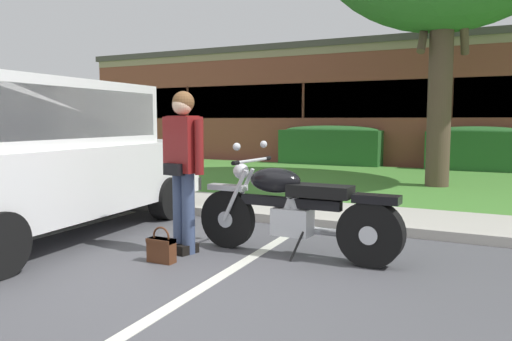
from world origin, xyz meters
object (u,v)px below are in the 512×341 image
(handbag, at_px, (161,248))
(parked_suv_adjacent, at_px, (35,158))
(rider_person, at_px, (183,160))
(brick_building, at_px, (469,105))
(hedge_left, at_px, (331,145))
(hedge_center_left, at_px, (476,148))
(motorcycle, at_px, (302,211))

(handbag, relative_size, parked_suv_adjacent, 0.07)
(rider_person, distance_m, handbag, 0.94)
(parked_suv_adjacent, bearing_deg, brick_building, 78.17)
(hedge_left, bearing_deg, handbag, -79.19)
(brick_building, bearing_deg, hedge_center_left, -82.38)
(motorcycle, xyz_separation_m, handbag, (-1.16, -0.83, -0.34))
(hedge_left, bearing_deg, rider_person, -78.91)
(hedge_center_left, bearing_deg, handbag, -100.37)
(handbag, xyz_separation_m, brick_building, (1.32, 16.24, 1.80))
(handbag, distance_m, hedge_left, 11.23)
(motorcycle, distance_m, hedge_left, 10.70)
(motorcycle, xyz_separation_m, parked_suv_adjacent, (-3.20, -0.60, 0.48))
(hedge_left, height_order, brick_building, brick_building)
(handbag, distance_m, brick_building, 16.40)
(rider_person, height_order, hedge_center_left, rider_person)
(rider_person, bearing_deg, parked_suv_adjacent, -174.50)
(hedge_left, distance_m, brick_building, 6.38)
(rider_person, xyz_separation_m, parked_suv_adjacent, (-2.01, -0.19, -0.04))
(parked_suv_adjacent, distance_m, hedge_left, 10.80)
(motorcycle, height_order, handbag, motorcycle)
(handbag, height_order, hedge_center_left, hedge_center_left)
(handbag, xyz_separation_m, hedge_center_left, (2.02, 11.02, 0.51))
(hedge_center_left, bearing_deg, brick_building, 97.62)
(motorcycle, distance_m, brick_building, 15.49)
(handbag, bearing_deg, hedge_left, 100.81)
(handbag, bearing_deg, rider_person, 93.35)
(handbag, bearing_deg, motorcycle, 35.39)
(handbag, distance_m, hedge_center_left, 11.21)
(hedge_left, bearing_deg, hedge_center_left, 0.00)
(hedge_center_left, bearing_deg, rider_person, -100.90)
(motorcycle, xyz_separation_m, hedge_center_left, (0.85, 10.19, 0.17))
(rider_person, relative_size, handbag, 4.74)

